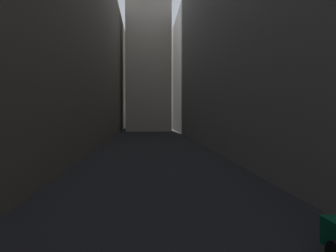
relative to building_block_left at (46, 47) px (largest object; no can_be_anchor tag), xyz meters
The scene contains 3 objects.
ground_plane 17.62m from the building_block_left, ahead, with size 264.00×264.00×0.00m, color black.
building_block_left is the anchor object (origin of this frame).
building_block_right 25.07m from the building_block_left, ahead, with size 13.17×108.00×22.71m, color slate.
Camera 1 is at (-0.74, 10.35, 3.45)m, focal length 33.01 mm.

